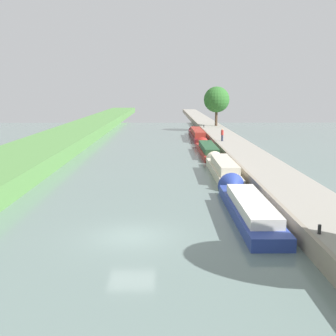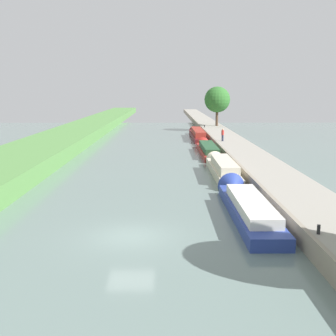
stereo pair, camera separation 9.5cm
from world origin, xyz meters
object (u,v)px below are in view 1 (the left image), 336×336
(narrowboat_cream, at_px, (222,168))
(mooring_bollard_near, at_px, (319,229))
(person_walking, at_px, (222,135))
(narrowboat_maroon, at_px, (197,134))
(narrowboat_blue, at_px, (246,205))
(narrowboat_red, at_px, (207,149))
(mooring_bollard_far, at_px, (204,126))

(narrowboat_cream, bearing_deg, mooring_bollard_near, -84.44)
(person_walking, bearing_deg, narrowboat_maroon, 100.35)
(narrowboat_blue, height_order, narrowboat_cream, narrowboat_cream)
(narrowboat_blue, bearing_deg, narrowboat_cream, 89.26)
(narrowboat_maroon, relative_size, mooring_bollard_near, 36.76)
(narrowboat_red, xyz_separation_m, person_walking, (2.34, 3.66, 1.41))
(narrowboat_red, distance_m, person_walking, 4.57)
(narrowboat_cream, distance_m, narrowboat_red, 13.47)
(narrowboat_cream, height_order, narrowboat_red, narrowboat_cream)
(narrowboat_red, height_order, narrowboat_maroon, narrowboat_maroon)
(narrowboat_red, distance_m, narrowboat_maroon, 16.53)
(narrowboat_cream, xyz_separation_m, narrowboat_red, (-0.02, 13.47, -0.13))
(mooring_bollard_near, relative_size, mooring_bollard_far, 1.00)
(narrowboat_blue, height_order, mooring_bollard_near, mooring_bollard_near)
(narrowboat_red, height_order, mooring_bollard_near, mooring_bollard_near)
(narrowboat_maroon, distance_m, mooring_bollard_far, 8.36)
(narrowboat_red, bearing_deg, mooring_bollard_far, 85.61)
(mooring_bollard_near, height_order, mooring_bollard_far, same)
(mooring_bollard_near, distance_m, mooring_bollard_far, 57.40)
(narrowboat_blue, distance_m, narrowboat_maroon, 42.36)
(narrowboat_blue, xyz_separation_m, narrowboat_cream, (0.16, 12.36, 0.10))
(narrowboat_cream, height_order, mooring_bollard_far, narrowboat_cream)
(narrowboat_blue, height_order, narrowboat_red, narrowboat_blue)
(narrowboat_blue, distance_m, mooring_bollard_near, 7.26)
(narrowboat_cream, bearing_deg, person_walking, 82.26)
(narrowboat_blue, relative_size, mooring_bollard_near, 28.50)
(narrowboat_maroon, bearing_deg, narrowboat_red, -89.98)
(narrowboat_blue, distance_m, person_walking, 29.62)
(narrowboat_blue, xyz_separation_m, narrowboat_maroon, (0.14, 42.36, 0.11))
(narrowboat_maroon, height_order, mooring_bollard_near, narrowboat_maroon)
(narrowboat_cream, xyz_separation_m, person_walking, (2.33, 17.13, 1.29))
(narrowboat_blue, bearing_deg, narrowboat_maroon, 89.81)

